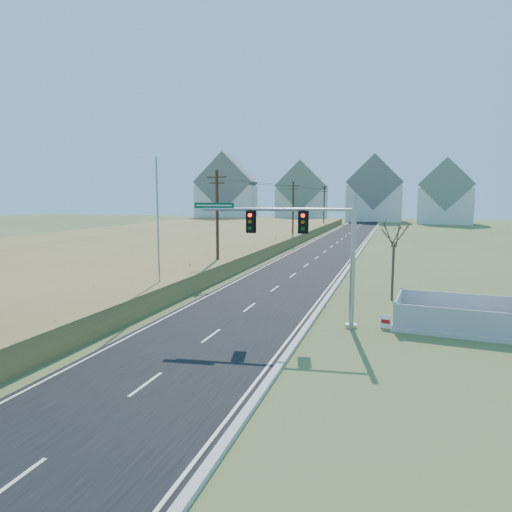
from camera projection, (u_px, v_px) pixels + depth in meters
The scene contains 16 objects.
ground at pixel (226, 326), 23.87m from camera, with size 260.00×260.00×0.00m, color #455A2B.
road at pixel (340, 240), 71.24m from camera, with size 8.00×180.00×0.06m, color black.
curb at pixel (368, 241), 70.01m from camera, with size 0.30×180.00×0.18m, color #B2AFA8.
reed_marsh at pixel (172, 238), 68.72m from camera, with size 38.00×110.00×1.30m, color #9B8446.
utility_pole_near at pixel (217, 221), 39.39m from camera, with size 1.80×0.26×9.00m.
utility_pole_mid at pixel (293, 211), 67.81m from camera, with size 1.80×0.26×9.00m.
utility_pole_far at pixel (324, 207), 96.24m from camera, with size 1.80×0.26×9.00m.
condo_nw at pixel (227, 194), 128.77m from camera, with size 17.69×13.38×19.05m.
condo_nnw at pixel (302, 196), 130.59m from camera, with size 14.93×11.17×17.03m.
condo_n at pixel (375, 194), 128.43m from camera, with size 15.27×10.20×18.54m.
condo_ne at pixel (446, 197), 115.67m from camera, with size 14.12×10.51×16.52m.
traffic_signal_mast at pixel (316, 245), 23.32m from camera, with size 8.55×1.33×6.85m.
fence_enclosure at pixel (458, 322), 23.55m from camera, with size 6.60×4.81×1.43m.
open_sign at pixel (386, 321), 23.37m from camera, with size 0.55×0.17×0.68m.
flagpole at pixel (158, 245), 28.91m from camera, with size 0.41×0.41×9.20m.
bare_tree at pixel (394, 233), 29.30m from camera, with size 2.07×2.07×5.49m.
Camera 1 is at (8.37, -21.70, 6.68)m, focal length 32.00 mm.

